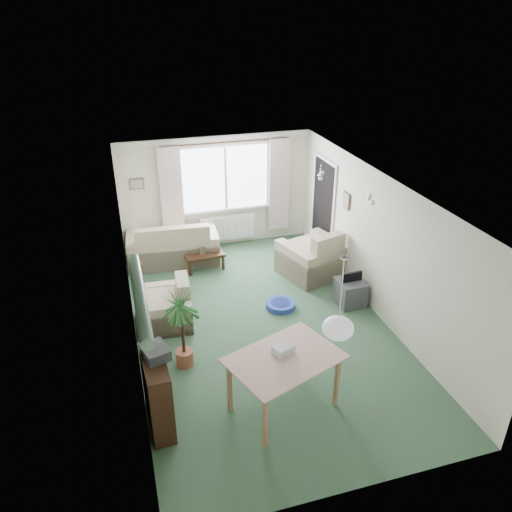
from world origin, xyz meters
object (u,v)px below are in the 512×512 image
object	(u,v)px
armchair_corner	(313,251)
dining_table	(284,383)
coffee_table	(205,261)
armchair_left	(164,302)
bookshelf	(158,394)
tv_cube	(350,292)
pet_bed	(280,305)
houseplant	(182,328)
sofa	(173,241)

from	to	relation	value
armchair_corner	dining_table	world-z (taller)	armchair_corner
coffee_table	armchair_left	bearing A→B (deg)	-120.72
bookshelf	tv_cube	world-z (taller)	bookshelf
bookshelf	pet_bed	bearing A→B (deg)	39.32
dining_table	pet_bed	xyz separation A→B (m)	(0.75, 2.28, -0.35)
armchair_corner	houseplant	bearing A→B (deg)	18.64
coffee_table	tv_cube	size ratio (longest dim) A/B	1.55
armchair_corner	tv_cube	world-z (taller)	armchair_corner
dining_table	armchair_corner	bearing A→B (deg)	62.07
sofa	coffee_table	xyz separation A→B (m)	(0.54, -0.53, -0.28)
sofa	houseplant	bearing A→B (deg)	89.11
armchair_left	dining_table	xyz separation A→B (m)	(1.24, -2.38, -0.01)
houseplant	dining_table	distance (m)	1.67
sofa	bookshelf	size ratio (longest dim) A/B	1.82
dining_table	sofa	bearing A→B (deg)	99.70
armchair_corner	tv_cube	xyz separation A→B (m)	(0.22, -1.21, -0.26)
armchair_corner	armchair_left	size ratio (longest dim) A/B	1.21
houseplant	armchair_corner	bearing A→B (deg)	35.79
armchair_corner	tv_cube	size ratio (longest dim) A/B	2.20
coffee_table	dining_table	size ratio (longest dim) A/B	0.61
sofa	armchair_left	bearing A→B (deg)	82.80
sofa	dining_table	world-z (taller)	sofa
houseplant	coffee_table	bearing A→B (deg)	73.17
tv_cube	pet_bed	xyz separation A→B (m)	(-1.21, 0.22, -0.17)
coffee_table	houseplant	world-z (taller)	houseplant
armchair_corner	houseplant	world-z (taller)	houseplant
coffee_table	tv_cube	xyz separation A→B (m)	(2.20, -1.99, 0.05)
armchair_left	coffee_table	bearing A→B (deg)	153.10
sofa	armchair_corner	bearing A→B (deg)	156.86
armchair_corner	tv_cube	distance (m)	1.26
sofa	dining_table	size ratio (longest dim) A/B	1.42
coffee_table	sofa	bearing A→B (deg)	135.41
tv_cube	sofa	bearing A→B (deg)	136.48
armchair_left	dining_table	bearing A→B (deg)	31.36
sofa	dining_table	xyz separation A→B (m)	(0.78, -4.59, -0.05)
dining_table	tv_cube	bearing A→B (deg)	46.47
tv_cube	bookshelf	bearing A→B (deg)	-152.62
armchair_corner	dining_table	size ratio (longest dim) A/B	0.86
coffee_table	tv_cube	distance (m)	2.97
coffee_table	bookshelf	bearing A→B (deg)	-108.93
coffee_table	dining_table	distance (m)	4.07
bookshelf	dining_table	xyz separation A→B (m)	(1.58, -0.16, -0.10)
houseplant	pet_bed	xyz separation A→B (m)	(1.85, 1.05, -0.59)
houseplant	bookshelf	bearing A→B (deg)	-114.22
bookshelf	pet_bed	distance (m)	3.18
armchair_corner	tv_cube	bearing A→B (deg)	83.41
sofa	coffee_table	bearing A→B (deg)	139.88
armchair_corner	armchair_left	bearing A→B (deg)	-0.43
houseplant	pet_bed	distance (m)	2.20
armchair_left	pet_bed	distance (m)	2.02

